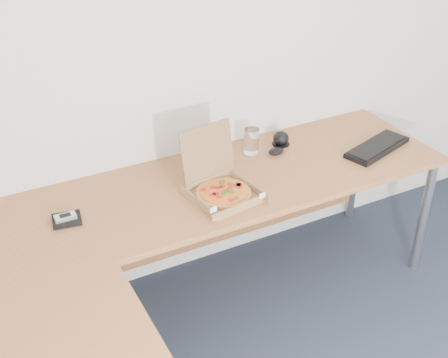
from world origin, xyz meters
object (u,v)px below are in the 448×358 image
drinking_glass (252,141)px  wallet (67,220)px  desk (177,261)px  keyboard (377,147)px  pizza_box (222,189)px

drinking_glass → wallet: 1.04m
desk → wallet: (-0.33, 0.44, 0.04)m
desk → keyboard: size_ratio=6.15×
keyboard → wallet: bearing=159.2°
keyboard → wallet: size_ratio=3.31×
desk → drinking_glass: drinking_glass is taller
desk → keyboard: (1.30, 0.33, 0.04)m
pizza_box → wallet: 0.71m
desk → wallet: 0.55m
pizza_box → wallet: pizza_box is taller
pizza_box → drinking_glass: 0.45m
desk → pizza_box: bearing=40.4°
desk → wallet: size_ratio=20.38×
drinking_glass → wallet: (-1.03, -0.18, -0.06)m
desk → keyboard: bearing=14.2°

